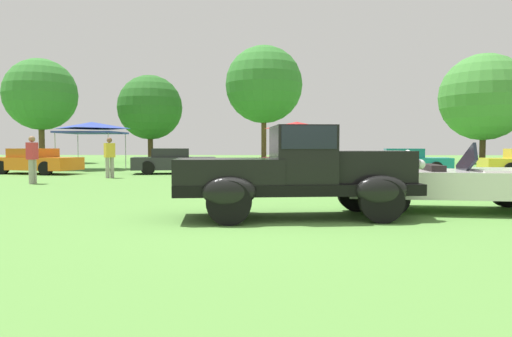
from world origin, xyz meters
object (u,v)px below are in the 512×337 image
at_px(spectator_between_cars, 110,156).
at_px(canopy_tent_center_field, 297,127).
at_px(show_car_burgundy, 306,162).
at_px(spectator_near_truck, 281,158).
at_px(feature_pickup_truck, 297,171).
at_px(neighbor_convertible, 459,183).
at_px(show_car_orange, 35,161).
at_px(spectator_by_row, 32,158).
at_px(show_car_charcoal, 173,161).
at_px(canopy_tent_left_field, 92,127).
at_px(show_car_teal, 406,162).

relative_size(spectator_between_cars, canopy_tent_center_field, 0.62).
relative_size(show_car_burgundy, spectator_near_truck, 2.73).
distance_m(feature_pickup_truck, show_car_burgundy, 13.15).
height_order(neighbor_convertible, show_car_orange, neighbor_convertible).
distance_m(spectator_near_truck, canopy_tent_center_field, 10.28).
relative_size(show_car_burgundy, canopy_tent_center_field, 1.70).
xyz_separation_m(show_car_orange, spectator_between_cars, (4.58, -2.67, 0.31)).
height_order(neighbor_convertible, canopy_tent_center_field, canopy_tent_center_field).
height_order(show_car_orange, spectator_by_row, spectator_by_row).
bearing_deg(spectator_near_truck, spectator_between_cars, 157.08).
relative_size(neighbor_convertible, show_car_charcoal, 1.08).
distance_m(spectator_by_row, canopy_tent_left_field, 10.17).
relative_size(spectator_near_truck, canopy_tent_center_field, 0.62).
relative_size(show_car_orange, spectator_by_row, 2.67).
bearing_deg(show_car_charcoal, neighbor_convertible, -55.41).
relative_size(canopy_tent_left_field, canopy_tent_center_field, 1.19).
xyz_separation_m(show_car_charcoal, canopy_tent_center_field, (6.18, 4.01, 1.82)).
bearing_deg(spectator_by_row, show_car_teal, 20.82).
xyz_separation_m(spectator_by_row, canopy_tent_left_field, (-1.80, 9.90, 1.51)).
bearing_deg(canopy_tent_center_field, spectator_near_truck, -96.18).
relative_size(neighbor_convertible, spectator_by_row, 2.67).
bearing_deg(show_car_charcoal, spectator_near_truck, -50.15).
bearing_deg(spectator_by_row, canopy_tent_left_field, 100.29).
xyz_separation_m(spectator_near_truck, spectator_between_cars, (-7.09, 3.00, 0.00)).
bearing_deg(feature_pickup_truck, show_car_charcoal, 111.28).
bearing_deg(neighbor_convertible, spectator_by_row, 152.65).
distance_m(show_car_burgundy, canopy_tent_center_field, 4.68).
bearing_deg(canopy_tent_left_field, spectator_by_row, -79.71).
height_order(show_car_teal, spectator_between_cars, spectator_between_cars).
height_order(spectator_by_row, canopy_tent_center_field, canopy_tent_center_field).
relative_size(feature_pickup_truck, show_car_teal, 1.15).
distance_m(feature_pickup_truck, canopy_tent_center_field, 17.49).
bearing_deg(show_car_teal, show_car_orange, 179.80).
bearing_deg(show_car_charcoal, feature_pickup_truck, -68.72).
bearing_deg(canopy_tent_center_field, spectator_by_row, -134.38).
distance_m(neighbor_convertible, show_car_teal, 12.19).
xyz_separation_m(feature_pickup_truck, show_car_burgundy, (1.19, 13.09, -0.27)).
bearing_deg(feature_pickup_truck, show_car_orange, 132.32).
relative_size(show_car_orange, spectator_between_cars, 2.67).
height_order(show_car_orange, spectator_between_cars, spectator_between_cars).
relative_size(show_car_orange, canopy_tent_center_field, 1.66).
distance_m(neighbor_convertible, canopy_tent_left_field, 21.56).
bearing_deg(spectator_between_cars, canopy_tent_left_field, 116.74).
xyz_separation_m(neighbor_convertible, show_car_burgundy, (-2.16, 12.13, 0.02)).
distance_m(feature_pickup_truck, show_car_teal, 14.14).
height_order(show_car_teal, canopy_tent_left_field, canopy_tent_left_field).
relative_size(spectator_near_truck, spectator_between_cars, 1.00).
xyz_separation_m(feature_pickup_truck, canopy_tent_center_field, (0.97, 17.39, 1.55)).
height_order(show_car_burgundy, spectator_near_truck, spectator_near_truck).
distance_m(feature_pickup_truck, spectator_near_truck, 7.29).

